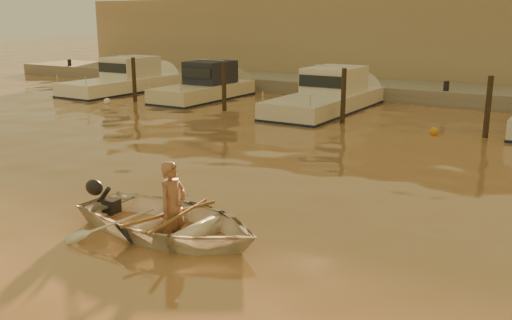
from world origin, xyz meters
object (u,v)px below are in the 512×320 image
Objects in this scene: person at (173,207)px; moored_boat_2 at (327,96)px; dinghy at (169,221)px; moored_boat_1 at (203,86)px; waterfront_building at (443,42)px; moored_boat_0 at (122,80)px.

moored_boat_2 is (-3.49, 14.14, 0.08)m from person.
moored_boat_2 is (-3.39, 14.14, 0.36)m from dinghy.
dinghy is 17.17m from moored_boat_1.
dinghy is at bearing 90.00° from person.
moored_boat_2 reaches higher than person.
person is at bearing -55.17° from moored_boat_1.
moored_boat_1 is 0.80× the size of moored_boat_2.
waterfront_building is (1.86, 11.00, 1.77)m from moored_boat_2.
dinghy is 0.29m from person.
moored_boat_0 reaches higher than dinghy.
waterfront_building is at bearing 53.28° from moored_boat_1.
waterfront_building reaches higher than moored_boat_1.
person is 14.57m from moored_boat_2.
person is 0.22× the size of moored_boat_0.
dinghy is 0.58× the size of moored_boat_1.
person is (0.10, -0.00, 0.28)m from dinghy.
moored_boat_1 reaches higher than dinghy.
waterfront_building is (-1.63, 25.14, 1.86)m from person.
moored_boat_1 is (-9.84, 14.14, 0.08)m from person.
moored_boat_1 is at bearing 36.15° from dinghy.
waterfront_building reaches higher than dinghy.
waterfront_building is at bearing 80.39° from moored_boat_2.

